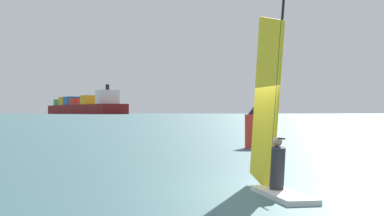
# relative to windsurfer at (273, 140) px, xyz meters

# --- Properties ---
(ground_plane) EXTENTS (4000.00, 4000.00, 0.00)m
(ground_plane) POSITION_rel_windsurfer_xyz_m (-0.23, 0.63, -1.23)
(ground_plane) COLOR #386066
(windsurfer) EXTENTS (1.53, 3.65, 4.64)m
(windsurfer) POSITION_rel_windsurfer_xyz_m (0.00, 0.00, 0.00)
(windsurfer) COLOR white
(windsurfer) RESTS_ON ground_plane
(cargo_ship) EXTENTS (145.60, 180.83, 32.17)m
(cargo_ship) POSITION_rel_windsurfer_xyz_m (-214.38, 653.92, 7.51)
(cargo_ship) COLOR maroon
(cargo_ship) RESTS_ON ground_plane
(channel_buoy) EXTENTS (1.09, 1.09, 2.28)m
(channel_buoy) POSITION_rel_windsurfer_xyz_m (-0.63, 16.98, -0.20)
(channel_buoy) COLOR red
(channel_buoy) RESTS_ON ground_plane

